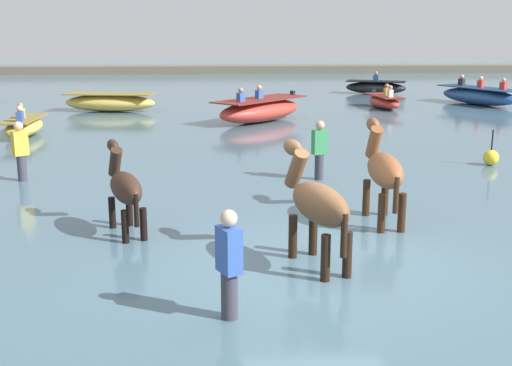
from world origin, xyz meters
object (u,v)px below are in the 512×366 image
object	(u,v)px
horse_flank_bay	(317,206)
boat_far_offshore	(479,96)
boat_far_inshore	(24,127)
horse_trailing_dark_bay	(125,189)
boat_near_port	(376,87)
person_wading_close	(21,156)
channel_buoy	(491,157)
boat_mid_outer	(260,110)
boat_near_starboard	(384,101)
person_onlooker_right	(319,155)
boat_distant_west	(110,102)
horse_lead_chestnut	(384,172)
person_spectator_far	(229,273)

from	to	relation	value
horse_flank_bay	boat_far_offshore	world-z (taller)	horse_flank_bay
boat_far_inshore	horse_trailing_dark_bay	bearing A→B (deg)	-65.34
boat_near_port	person_wading_close	distance (m)	21.90
channel_buoy	boat_mid_outer	bearing A→B (deg)	123.97
boat_near_starboard	person_onlooker_right	world-z (taller)	person_onlooker_right
boat_near_port	boat_far_inshore	bearing A→B (deg)	-139.23
boat_far_offshore	horse_trailing_dark_bay	bearing A→B (deg)	-126.61
boat_near_port	person_wading_close	bearing A→B (deg)	-124.00
boat_distant_west	person_wading_close	world-z (taller)	person_wading_close
boat_distant_west	horse_trailing_dark_bay	bearing A→B (deg)	-79.72
horse_lead_chestnut	person_wading_close	world-z (taller)	horse_lead_chestnut
horse_trailing_dark_bay	horse_flank_bay	bearing A→B (deg)	-29.44
boat_near_port	person_onlooker_right	xyz separation A→B (m)	(-5.65, -18.38, 0.23)
person_spectator_far	person_onlooker_right	distance (m)	7.25
boat_far_inshore	person_onlooker_right	distance (m)	10.47
horse_trailing_dark_bay	person_onlooker_right	size ratio (longest dim) A/B	1.08
boat_distant_west	person_wading_close	xyz separation A→B (m)	(0.04, -11.97, 0.20)
horse_trailing_dark_bay	boat_distant_west	xyz separation A→B (m)	(-2.87, 15.83, -0.38)
boat_far_offshore	person_wading_close	distance (m)	20.68
boat_mid_outer	boat_near_starboard	distance (m)	6.47
boat_far_inshore	person_wading_close	xyz separation A→B (m)	(1.74, -6.10, 0.27)
person_onlooker_right	boat_near_port	bearing A→B (deg)	72.93
horse_trailing_dark_bay	person_spectator_far	distance (m)	3.71
horse_trailing_dark_bay	boat_far_offshore	xyz separation A→B (m)	(12.87, 17.32, -0.36)
horse_lead_chestnut	boat_mid_outer	xyz separation A→B (m)	(-1.39, 12.30, -0.48)
boat_far_inshore	boat_far_offshore	bearing A→B (deg)	22.90
boat_mid_outer	boat_far_offshore	bearing A→B (deg)	25.22
person_wading_close	person_spectator_far	world-z (taller)	same
horse_trailing_dark_bay	person_spectator_far	world-z (taller)	horse_trailing_dark_bay
boat_mid_outer	person_onlooker_right	xyz separation A→B (m)	(0.77, -9.04, 0.15)
horse_lead_chestnut	boat_near_port	size ratio (longest dim) A/B	0.63
boat_near_starboard	person_spectator_far	distance (m)	20.67
boat_near_starboard	boat_mid_outer	bearing A→B (deg)	-146.61
boat_mid_outer	boat_near_port	size ratio (longest dim) A/B	1.22
horse_trailing_dark_bay	boat_mid_outer	distance (m)	13.02
person_spectator_far	boat_near_port	bearing A→B (deg)	72.99
boat_distant_west	channel_buoy	distance (m)	15.58
horse_lead_chestnut	boat_near_starboard	world-z (taller)	horse_lead_chestnut
horse_lead_chestnut	boat_far_offshore	bearing A→B (deg)	63.39
boat_near_starboard	person_spectator_far	xyz separation A→B (m)	(-6.73, -19.54, 0.28)
person_wading_close	person_spectator_far	xyz separation A→B (m)	(4.50, -7.17, 0.00)
boat_far_offshore	channel_buoy	bearing A→B (deg)	-110.50
boat_mid_outer	channel_buoy	bearing A→B (deg)	-56.03
person_spectator_far	person_wading_close	bearing A→B (deg)	122.10
boat_mid_outer	channel_buoy	size ratio (longest dim) A/B	4.41
horse_flank_bay	boat_near_starboard	world-z (taller)	horse_flank_bay
person_spectator_far	person_onlooker_right	bearing A→B (deg)	73.16
boat_near_starboard	horse_flank_bay	bearing A→B (deg)	-107.00
horse_flank_bay	person_wading_close	world-z (taller)	horse_flank_bay
horse_flank_bay	boat_near_port	distance (m)	24.54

